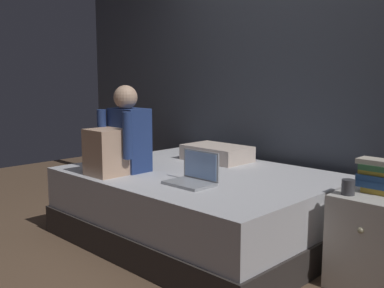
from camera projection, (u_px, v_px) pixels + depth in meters
The scene contains 9 objects.
ground_plane at pixel (190, 256), 3.15m from camera, with size 8.00×8.00×0.00m, color brown.
wall_back at pixel (291, 64), 3.79m from camera, with size 5.60×0.10×2.70m, color #424751.
bed at pixel (199, 206), 3.46m from camera, with size 2.00×1.50×0.53m.
nightstand at pixel (376, 242), 2.65m from camera, with size 0.44×0.46×0.57m.
person_sitting at pixel (120, 140), 3.38m from camera, with size 0.39×0.44×0.66m.
laptop at pixel (194, 176), 3.03m from camera, with size 0.32×0.23×0.22m.
pillow at pixel (217, 153), 3.88m from camera, with size 0.56×0.36×0.13m, color beige.
book_stack at pixel (378, 176), 2.65m from camera, with size 0.23×0.16×0.20m.
mug at pixel (348, 187), 2.61m from camera, with size 0.08×0.08×0.09m, color #3D3D42.
Camera 1 is at (2.11, -2.12, 1.25)m, focal length 42.16 mm.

